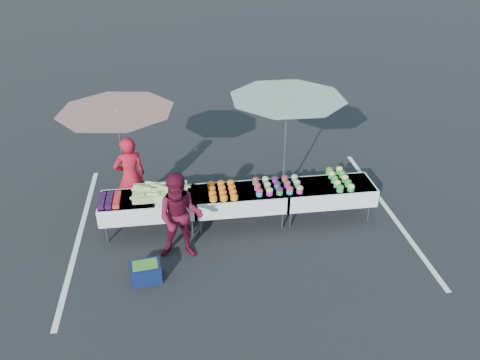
{
  "coord_description": "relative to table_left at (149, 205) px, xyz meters",
  "views": [
    {
      "loc": [
        -1.07,
        -7.79,
        5.58
      ],
      "look_at": [
        0.0,
        0.0,
        1.0
      ],
      "focal_mm": 35.0,
      "sensor_mm": 36.0,
      "label": 1
    }
  ],
  "objects": [
    {
      "name": "ground",
      "position": [
        1.8,
        0.0,
        -0.58
      ],
      "size": [
        80.0,
        80.0,
        0.0
      ],
      "primitive_type": "plane",
      "color": "black"
    },
    {
      "name": "vendor",
      "position": [
        -0.36,
        0.69,
        0.28
      ],
      "size": [
        0.72,
        0.58,
        1.73
      ],
      "primitive_type": "imported",
      "rotation": [
        0.0,
        0.0,
        3.44
      ],
      "color": "#AE1325",
      "rests_on": "ground"
    },
    {
      "name": "customer",
      "position": [
        0.61,
        -0.9,
        0.27
      ],
      "size": [
        0.9,
        0.74,
        1.7
      ],
      "primitive_type": "imported",
      "rotation": [
        0.0,
        0.0,
        -0.12
      ],
      "color": "#570D22",
      "rests_on": "ground"
    },
    {
      "name": "bean_baskets",
      "position": [
        3.86,
        0.08,
        0.24
      ],
      "size": [
        0.36,
        0.86,
        0.15
      ],
      "color": "green",
      "rests_on": "table_right"
    },
    {
      "name": "stripe_left",
      "position": [
        -1.4,
        0.0,
        -0.58
      ],
      "size": [
        0.1,
        5.0,
        0.0
      ],
      "primitive_type": "cube",
      "color": "silver",
      "rests_on": "ground"
    },
    {
      "name": "table_right",
      "position": [
        3.6,
        0.0,
        0.0
      ],
      "size": [
        1.86,
        0.81,
        0.75
      ],
      "color": "white",
      "rests_on": "ground"
    },
    {
      "name": "berry_punnets",
      "position": [
        -0.71,
        -0.06,
        0.21
      ],
      "size": [
        0.4,
        0.54,
        0.08
      ],
      "color": "black",
      "rests_on": "table_left"
    },
    {
      "name": "umbrella_right",
      "position": [
        2.84,
        0.73,
        1.59
      ],
      "size": [
        3.05,
        3.05,
        2.4
      ],
      "rotation": [
        0.0,
        0.0,
        0.38
      ],
      "color": "black",
      "rests_on": "ground"
    },
    {
      "name": "umbrella_left",
      "position": [
        -0.47,
        0.76,
        1.5
      ],
      "size": [
        2.72,
        2.72,
        2.29
      ],
      "rotation": [
        0.0,
        0.0,
        0.25
      ],
      "color": "black",
      "rests_on": "ground"
    },
    {
      "name": "carrot_bowls",
      "position": [
        1.45,
        -0.01,
        0.22
      ],
      "size": [
        0.55,
        0.69,
        0.11
      ],
      "color": "orange",
      "rests_on": "table_center"
    },
    {
      "name": "stripe_right",
      "position": [
        5.0,
        0.0,
        -0.58
      ],
      "size": [
        0.1,
        5.0,
        0.0
      ],
      "primitive_type": "cube",
      "color": "silver",
      "rests_on": "ground"
    },
    {
      "name": "corn_pile",
      "position": [
        0.26,
        0.04,
        0.26
      ],
      "size": [
        1.16,
        0.57,
        0.26
      ],
      "color": "#97BE61",
      "rests_on": "table_left"
    },
    {
      "name": "table_left",
      "position": [
        0.0,
        0.0,
        0.0
      ],
      "size": [
        1.86,
        0.81,
        0.75
      ],
      "color": "white",
      "rests_on": "ground"
    },
    {
      "name": "table_center",
      "position": [
        1.8,
        0.0,
        0.0
      ],
      "size": [
        1.86,
        0.81,
        0.75
      ],
      "color": "white",
      "rests_on": "ground"
    },
    {
      "name": "potato_cups",
      "position": [
        2.55,
        0.0,
        0.25
      ],
      "size": [
        0.94,
        0.58,
        0.16
      ],
      "color": "#2B85CA",
      "rests_on": "table_right"
    },
    {
      "name": "storage_bin",
      "position": [
        -0.04,
        -1.48,
        -0.41
      ],
      "size": [
        0.56,
        0.43,
        0.34
      ],
      "rotation": [
        0.0,
        0.0,
        0.12
      ],
      "color": "#0D1945",
      "rests_on": "ground"
    },
    {
      "name": "plastic_bags",
      "position": [
        0.3,
        -0.3,
        0.19
      ],
      "size": [
        0.3,
        0.25,
        0.05
      ],
      "primitive_type": "cube",
      "color": "white",
      "rests_on": "table_left"
    }
  ]
}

